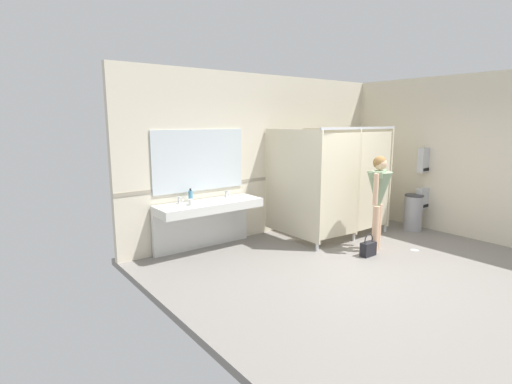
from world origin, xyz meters
name	(u,v)px	position (x,y,z in m)	size (l,w,h in m)	color
ground_plane	(373,271)	(0.00, 0.00, -0.05)	(5.90, 5.43, 0.10)	gray
wall_back	(268,155)	(0.00, 2.48, 1.48)	(5.90, 0.12, 2.95)	beige
wall_side_right	(470,157)	(2.71, 0.00, 1.48)	(0.12, 5.43, 2.95)	beige
wall_back_tile_band	(270,178)	(0.00, 2.41, 1.05)	(5.90, 0.01, 0.06)	#9E937F
vanity_counter	(207,214)	(-1.51, 2.19, 0.61)	(1.78, 0.58, 0.94)	silver
mirror_panel	(199,160)	(-1.51, 2.40, 1.48)	(1.68, 0.02, 1.01)	silver
bathroom_stalls	(336,179)	(0.83, 1.49, 1.06)	(1.94, 1.44, 2.02)	beige
paper_towel_dispenser_upper	(425,160)	(2.58, 0.78, 1.37)	(0.33, 0.13, 0.47)	#B7BABF
paper_towel_dispenser_lower	(424,198)	(2.58, 0.74, 0.62)	(0.37, 0.13, 0.41)	#B7BABF
trash_bin	(413,212)	(2.30, 0.78, 0.36)	(0.35, 0.35, 0.71)	#99999E
person_standing	(379,192)	(0.69, 0.46, 0.99)	(0.53, 0.53, 1.57)	#DBAD89
handbag	(368,248)	(0.36, 0.37, 0.12)	(0.27, 0.13, 0.36)	black
soap_dispenser	(191,196)	(-1.76, 2.28, 0.93)	(0.07, 0.07, 0.22)	teal
paper_cup	(191,202)	(-1.88, 2.05, 0.88)	(0.07, 0.07, 0.10)	white
floor_drain_cover	(415,250)	(1.21, 0.06, 0.00)	(0.14, 0.14, 0.01)	#B7BABF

